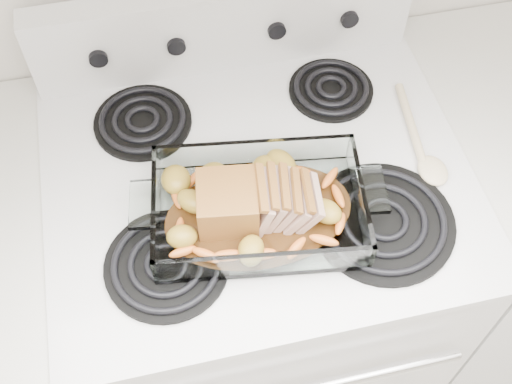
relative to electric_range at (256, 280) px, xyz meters
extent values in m
cube|color=silver|center=(0.00, 0.00, -0.02)|extent=(0.76, 0.65, 0.92)
cube|color=silver|center=(0.00, 0.00, 0.44)|extent=(0.78, 0.67, 0.02)
cube|color=silver|center=(0.00, 0.29, 0.54)|extent=(0.76, 0.06, 0.18)
cylinder|color=black|center=(-0.19, -0.16, 0.46)|extent=(0.21, 0.21, 0.01)
cylinder|color=black|center=(0.19, -0.16, 0.46)|extent=(0.25, 0.25, 0.01)
cylinder|color=black|center=(-0.19, 0.16, 0.46)|extent=(0.19, 0.19, 0.01)
cylinder|color=black|center=(0.19, 0.16, 0.46)|extent=(0.17, 0.17, 0.01)
cylinder|color=black|center=(-0.25, 0.26, 0.54)|extent=(0.04, 0.02, 0.04)
cylinder|color=black|center=(-0.10, 0.26, 0.54)|extent=(0.04, 0.02, 0.04)
cylinder|color=black|center=(0.10, 0.26, 0.54)|extent=(0.04, 0.02, 0.04)
cylinder|color=black|center=(0.25, 0.26, 0.54)|extent=(0.04, 0.02, 0.04)
cube|color=silver|center=(0.66, 0.00, -0.03)|extent=(0.55, 0.65, 0.90)
cube|color=white|center=(-0.02, -0.10, 0.47)|extent=(0.36, 0.23, 0.01)
cube|color=white|center=(-0.02, -0.22, 0.50)|extent=(0.36, 0.01, 0.06)
cube|color=white|center=(-0.02, 0.01, 0.50)|extent=(0.36, 0.01, 0.06)
cube|color=white|center=(-0.19, -0.10, 0.50)|extent=(0.01, 0.23, 0.06)
cube|color=white|center=(0.15, -0.10, 0.50)|extent=(0.01, 0.23, 0.06)
cylinder|color=#361E0B|center=(-0.02, -0.10, 0.47)|extent=(0.21, 0.21, 0.00)
cube|color=brown|center=(-0.07, -0.10, 0.51)|extent=(0.10, 0.10, 0.08)
cube|color=tan|center=(-0.02, -0.10, 0.51)|extent=(0.04, 0.10, 0.08)
cube|color=tan|center=(0.00, -0.10, 0.51)|extent=(0.04, 0.09, 0.07)
cube|color=tan|center=(0.02, -0.10, 0.51)|extent=(0.04, 0.09, 0.07)
cube|color=tan|center=(0.04, -0.10, 0.50)|extent=(0.05, 0.09, 0.07)
cube|color=tan|center=(0.06, -0.10, 0.50)|extent=(0.05, 0.09, 0.06)
ellipsoid|color=orange|center=(-0.14, -0.17, 0.48)|extent=(0.05, 0.02, 0.02)
ellipsoid|color=orange|center=(0.08, -0.17, 0.48)|extent=(0.05, 0.02, 0.02)
ellipsoid|color=orange|center=(0.11, -0.09, 0.48)|extent=(0.05, 0.02, 0.02)
ellipsoid|color=orange|center=(-0.15, -0.07, 0.48)|extent=(0.05, 0.02, 0.02)
ellipsoid|color=olive|center=(-0.15, -0.04, 0.49)|extent=(0.05, 0.05, 0.04)
ellipsoid|color=olive|center=(0.00, -0.03, 0.49)|extent=(0.05, 0.05, 0.04)
ellipsoid|color=olive|center=(0.09, -0.12, 0.49)|extent=(0.05, 0.05, 0.04)
cylinder|color=beige|center=(0.31, 0.04, 0.46)|extent=(0.04, 0.20, 0.02)
ellipsoid|color=beige|center=(0.31, -0.08, 0.46)|extent=(0.05, 0.07, 0.02)
camera|label=1|loc=(-0.16, -0.68, 1.41)|focal=45.00mm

